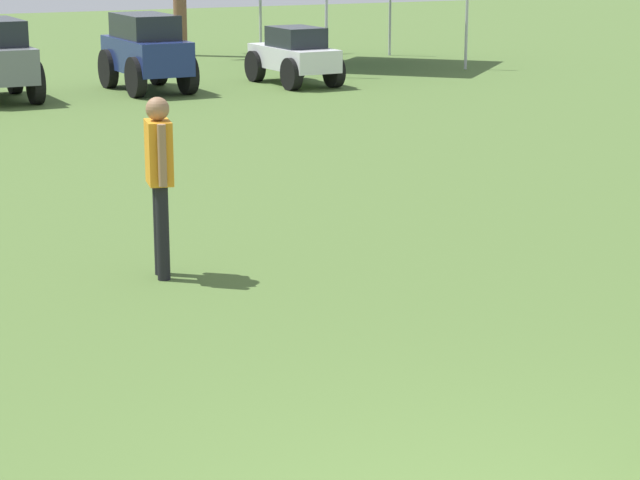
{
  "coord_description": "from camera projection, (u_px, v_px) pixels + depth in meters",
  "views": [
    {
      "loc": [
        -3.2,
        -4.36,
        2.93
      ],
      "look_at": [
        0.36,
        2.91,
        0.9
      ],
      "focal_mm": 70.0,
      "sensor_mm": 36.0,
      "label": 1
    }
  ],
  "objects": [
    {
      "name": "parked_car_slot_e",
      "position": [
        146.0,
        50.0,
        22.79
      ],
      "size": [
        1.21,
        2.37,
        1.4
      ],
      "color": "navy",
      "rests_on": "ground_plane"
    },
    {
      "name": "parked_car_slot_f",
      "position": [
        294.0,
        55.0,
        23.77
      ],
      "size": [
        1.18,
        2.24,
        1.1
      ],
      "color": "silver",
      "rests_on": "ground_plane"
    },
    {
      "name": "teammate_near_sideline",
      "position": [
        159.0,
        170.0,
        10.54
      ],
      "size": [
        0.26,
        0.5,
        1.56
      ],
      "color": "black",
      "rests_on": "ground_plane"
    }
  ]
}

